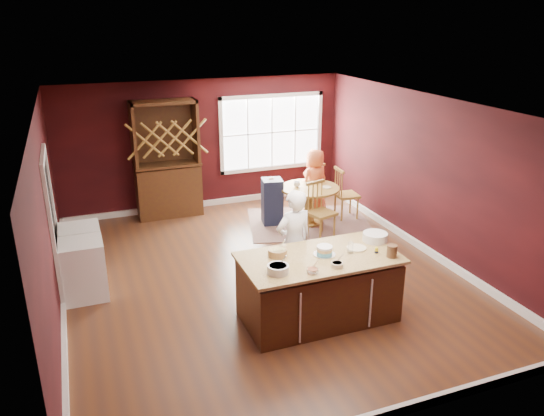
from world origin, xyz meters
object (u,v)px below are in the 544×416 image
(toddler, at_px, (267,183))
(washer, at_px, (84,270))
(baker, at_px, (294,242))
(chair_north, at_px, (311,186))
(kitchen_island, at_px, (318,289))
(dining_table, at_px, (309,198))
(chair_east, at_px, (347,193))
(dryer, at_px, (82,252))
(layer_cake, at_px, (325,251))
(high_chair, at_px, (272,201))
(seated_woman, at_px, (315,182))
(chair_south, at_px, (322,211))
(hutch, at_px, (167,160))

(toddler, relative_size, washer, 0.30)
(baker, bearing_deg, washer, -26.24)
(baker, bearing_deg, chair_north, -127.16)
(kitchen_island, relative_size, washer, 2.39)
(dining_table, distance_m, chair_east, 0.83)
(chair_north, bearing_deg, dryer, -8.22)
(baker, height_order, layer_cake, baker)
(dining_table, distance_m, chair_north, 0.79)
(baker, relative_size, chair_north, 1.57)
(chair_east, xyz_separation_m, high_chair, (-1.52, 0.24, -0.06))
(baker, bearing_deg, seated_woman, -128.67)
(baker, relative_size, high_chair, 1.69)
(kitchen_island, bearing_deg, high_chair, 79.20)
(chair_east, distance_m, chair_south, 1.20)
(high_chair, xyz_separation_m, hutch, (-1.80, 1.20, 0.70))
(dining_table, bearing_deg, toddler, 154.98)
(baker, relative_size, seated_woman, 1.17)
(chair_east, bearing_deg, dryer, 103.37)
(seated_woman, bearing_deg, layer_cake, 47.27)
(seated_woman, distance_m, toddler, 1.10)
(dining_table, xyz_separation_m, high_chair, (-0.69, 0.25, -0.06))
(baker, distance_m, washer, 3.08)
(kitchen_island, relative_size, hutch, 0.89)
(layer_cake, relative_size, hutch, 0.13)
(high_chair, bearing_deg, washer, -143.57)
(kitchen_island, xyz_separation_m, layer_cake, (0.09, 0.03, 0.54))
(high_chair, relative_size, toddler, 3.66)
(toddler, relative_size, dryer, 0.30)
(baker, bearing_deg, high_chair, -112.59)
(baker, xyz_separation_m, chair_south, (1.28, 1.69, -0.27))
(seated_woman, xyz_separation_m, dryer, (-4.62, -1.32, -0.25))
(dining_table, bearing_deg, chair_south, -97.63)
(kitchen_island, bearing_deg, toddler, 80.42)
(kitchen_island, relative_size, dryer, 2.41)
(chair_north, height_order, hutch, hutch)
(seated_woman, bearing_deg, dining_table, 35.56)
(chair_east, height_order, washer, chair_east)
(chair_north, bearing_deg, chair_east, 97.49)
(kitchen_island, distance_m, dryer, 3.77)
(kitchen_island, distance_m, layer_cake, 0.55)
(dining_table, relative_size, chair_east, 1.08)
(toddler, bearing_deg, chair_north, 17.64)
(kitchen_island, xyz_separation_m, hutch, (-1.14, 4.67, 0.74))
(dining_table, relative_size, washer, 1.32)
(chair_east, height_order, seated_woman, seated_woman)
(chair_east, xyz_separation_m, toddler, (-1.58, 0.34, 0.28))
(layer_cake, bearing_deg, high_chair, 80.53)
(dryer, bearing_deg, dining_table, 11.21)
(high_chair, bearing_deg, kitchen_island, -90.16)
(kitchen_island, bearing_deg, chair_east, 55.91)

